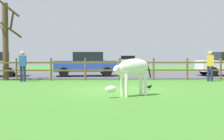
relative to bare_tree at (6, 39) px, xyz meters
name	(u,v)px	position (x,y,z in m)	size (l,w,h in m)	color
ground_plane	(114,90)	(5.87, -5.20, -2.31)	(60.00, 60.00, 0.00)	#3D7528
parking_asphalt	(109,75)	(5.87, 4.10, -2.28)	(28.00, 7.40, 0.05)	#47474C
paddock_fence	(102,68)	(5.40, -0.20, -1.60)	(21.18, 0.11, 1.25)	brown
bare_tree	(6,39)	(0.00, 0.00, 0.00)	(1.55, 1.52, 4.49)	#513A23
zebra	(132,70)	(6.41, -7.34, -1.38)	(1.74, 1.18, 1.41)	white
crow_on_grass	(149,87)	(7.31, -5.28, -2.18)	(0.22, 0.10, 0.20)	black
parked_car_blue	(86,64)	(4.32, 2.78, -1.47)	(4.14, 2.17, 1.56)	#2D4CAD
visitor_left_of_tree	(210,65)	(11.21, -1.08, -1.40)	(0.41, 0.31, 1.64)	#232847
visitor_right_of_tree	(23,65)	(1.12, -0.89, -1.40)	(0.37, 0.23, 1.64)	#232847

